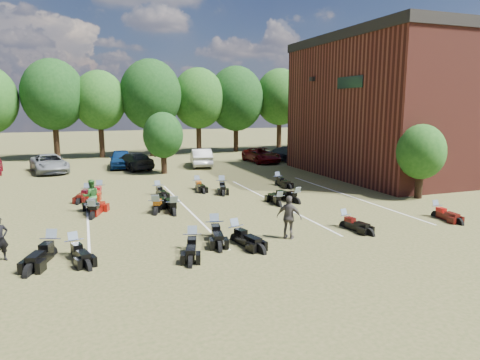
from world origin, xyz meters
name	(u,v)px	position (x,y,z in m)	size (l,w,h in m)	color
ground	(261,218)	(0.00, 0.00, 0.00)	(160.00, 160.00, 0.00)	brown
car_2	(49,163)	(-10.74, 19.30, 0.75)	(2.49, 5.39, 1.50)	gray
car_3	(133,161)	(-4.13, 18.66, 0.72)	(2.03, 4.99, 1.45)	black
car_4	(121,159)	(-4.99, 20.08, 0.79)	(1.88, 4.67, 1.59)	navy
car_5	(201,157)	(1.91, 18.62, 0.80)	(1.70, 4.89, 1.61)	#A3A39F
car_6	(261,155)	(8.12, 19.29, 0.71)	(2.34, 5.08, 1.41)	#4E0406
car_7	(282,154)	(10.47, 19.60, 0.71)	(1.99, 4.89, 1.42)	#3E3D43
person_black	(0,239)	(-10.92, -2.33, 0.80)	(0.59, 0.38, 1.61)	black
person_green	(91,196)	(-7.77, 3.99, 0.85)	(0.83, 0.65, 1.71)	#286526
person_grey	(289,217)	(-0.24, -3.46, 0.90)	(1.06, 0.44, 1.80)	#4F4844
motorcycle_0	(52,256)	(-9.29, -2.40, 0.00)	(0.78, 2.45, 1.36)	black
motorcycle_1	(75,256)	(-8.51, -2.66, 0.00)	(0.70, 2.18, 1.22)	black
motorcycle_2	(215,237)	(-3.05, -2.20, 0.00)	(0.76, 2.40, 1.34)	black
motorcycle_3	(193,250)	(-4.31, -3.48, 0.00)	(0.72, 2.26, 1.26)	black
motorcycle_4	(236,241)	(-2.42, -3.06, 0.00)	(0.73, 2.31, 1.29)	black
motorcycle_5	(345,227)	(2.89, -2.80, 0.00)	(0.65, 2.03, 1.13)	black
motorcycle_6	(436,217)	(8.18, -2.77, 0.00)	(0.65, 2.03, 1.13)	#450D09
motorcycle_7	(93,218)	(-7.76, 2.68, 0.00)	(0.75, 2.35, 1.31)	maroon
motorcycle_8	(156,214)	(-4.73, 2.48, 0.00)	(0.80, 2.52, 1.41)	black
motorcycle_9	(93,216)	(-7.77, 3.10, 0.00)	(0.75, 2.35, 1.31)	black
motorcycle_10	(174,215)	(-3.93, 1.99, 0.00)	(0.79, 2.47, 1.38)	black
motorcycle_11	(279,206)	(1.84, 1.89, 0.00)	(0.67, 2.10, 1.17)	black
motorcycle_13	(296,203)	(3.04, 2.20, 0.00)	(0.75, 2.36, 1.32)	black
motorcycle_14	(87,198)	(-7.98, 7.73, 0.00)	(0.70, 2.20, 1.22)	#450C09
motorcycle_15	(100,195)	(-7.24, 8.29, 0.00)	(0.74, 2.31, 1.29)	maroon
motorcycle_16	(158,195)	(-3.86, 7.21, 0.00)	(0.69, 2.17, 1.21)	black
motorcycle_17	(197,189)	(-1.10, 8.26, 0.00)	(0.69, 2.17, 1.21)	black
motorcycle_19	(222,190)	(0.27, 7.27, 0.00)	(0.75, 2.36, 1.32)	black
motorcycle_20	(278,185)	(4.51, 7.78, 0.00)	(0.71, 2.23, 1.25)	black
brick_building	(462,106)	(22.00, 9.00, 5.36)	(25.40, 15.20, 10.70)	maroon
tree_line	(150,97)	(-1.00, 29.00, 6.31)	(56.00, 6.00, 9.79)	black
young_tree_near_building	(421,152)	(10.50, 1.00, 2.75)	(2.80, 2.80, 4.16)	black
young_tree_midfield	(163,135)	(-2.00, 15.50, 3.09)	(3.20, 3.20, 4.70)	black
parking_lines	(187,209)	(-3.00, 3.00, 0.01)	(20.10, 14.00, 0.01)	silver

